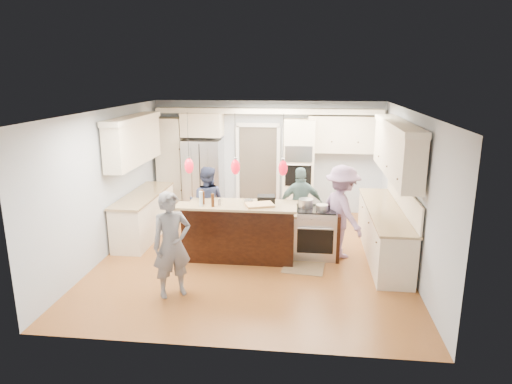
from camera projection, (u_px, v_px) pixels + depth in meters
ground_plane at (254, 256)px, 8.59m from camera, size 6.00×6.00×0.00m
room_shell at (254, 161)px, 8.13m from camera, size 5.54×6.04×2.72m
refrigerator at (203, 177)px, 11.07m from camera, size 0.90×0.70×1.80m
oven_column at (299, 168)px, 10.78m from camera, size 0.72×0.69×2.30m
back_upper_cabinets at (236, 145)px, 10.90m from camera, size 5.30×0.61×2.54m
right_counter_run at (388, 202)px, 8.34m from camera, size 0.64×3.10×2.51m
left_cabinets at (140, 188)px, 9.36m from camera, size 0.64×2.30×2.51m
kitchen_island at (241, 229)px, 8.56m from camera, size 2.10×1.46×1.12m
island_range at (317, 232)px, 8.49m from camera, size 0.82×0.71×0.92m
pendant_lights at (235, 167)px, 7.67m from camera, size 1.75×0.15×1.03m
person_bar_end at (172, 245)px, 6.88m from camera, size 0.72×0.66×1.64m
person_far_left at (207, 203)px, 9.33m from camera, size 0.74×0.58×1.52m
person_far_right at (301, 205)px, 9.12m from camera, size 0.96×0.54×1.54m
person_range_side at (342, 212)px, 8.37m from camera, size 1.10×1.29×1.73m
floor_rug at (305, 263)px, 8.24m from camera, size 0.83×1.12×0.01m
water_bottle at (201, 199)px, 7.78m from camera, size 0.07×0.07×0.26m
beer_bottle_a at (202, 197)px, 7.94m from camera, size 0.07×0.07×0.25m
beer_bottle_b at (213, 200)px, 7.76m from camera, size 0.07×0.07×0.23m
beer_bottle_c at (203, 198)px, 7.91m from camera, size 0.06×0.06×0.23m
drink_can at (220, 202)px, 7.87m from camera, size 0.06×0.06×0.11m
cutting_board at (260, 205)px, 7.84m from camera, size 0.55×0.47×0.04m
pot_large at (306, 203)px, 8.45m from camera, size 0.27×0.27×0.16m
pot_small at (322, 207)px, 8.25m from camera, size 0.21×0.21×0.11m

